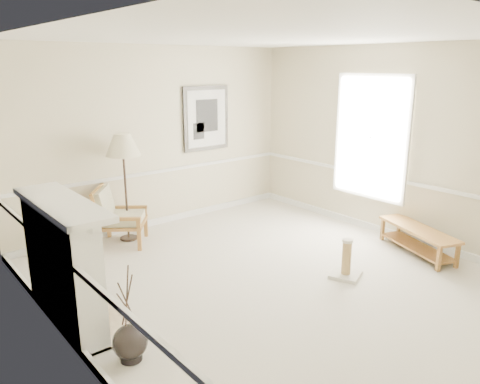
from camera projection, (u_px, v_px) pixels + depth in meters
name	position (u px, v px, depth m)	size (l,w,h in m)	color
ground	(272.00, 278.00, 5.89)	(5.50, 5.50, 0.00)	silver
room	(279.00, 128.00, 5.54)	(5.04, 5.54, 2.92)	beige
fireplace	(64.00, 265.00, 4.73)	(0.64, 1.64, 1.31)	white
floor_vase	(130.00, 343.00, 4.22)	(0.32, 0.32, 0.93)	black
armchair	(116.00, 214.00, 6.91)	(0.94, 0.93, 0.86)	#9C6832
floor_lamp	(123.00, 148.00, 6.83)	(0.57, 0.57, 1.63)	black
bench	(418.00, 236.00, 6.61)	(0.82, 1.36, 0.37)	#9C6832
scratching_post	(346.00, 265.00, 5.89)	(0.46, 0.46, 0.50)	beige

